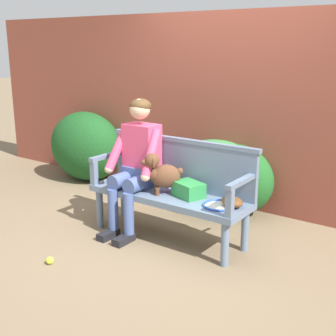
{
  "coord_description": "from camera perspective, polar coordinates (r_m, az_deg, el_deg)",
  "views": [
    {
      "loc": [
        2.42,
        -3.34,
        1.84
      ],
      "look_at": [
        0.0,
        0.0,
        0.71
      ],
      "focal_mm": 48.7,
      "sensor_mm": 36.0,
      "label": 1
    }
  ],
  "objects": [
    {
      "name": "sports_bag",
      "position": [
        4.24,
        2.58,
        -2.69
      ],
      "size": [
        0.33,
        0.28,
        0.14
      ],
      "primitive_type": "cube",
      "rotation": [
        0.0,
        0.0,
        -0.33
      ],
      "color": "#2D8E42",
      "rests_on": "garden_bench"
    },
    {
      "name": "bench_backrest",
      "position": [
        4.45,
        1.64,
        0.65
      ],
      "size": [
        1.66,
        0.06,
        0.5
      ],
      "color": "slate",
      "rests_on": "garden_bench"
    },
    {
      "name": "bench_armrest_left_end",
      "position": [
        4.71,
        -8.26,
        0.65
      ],
      "size": [
        0.06,
        0.49,
        0.28
      ],
      "color": "slate",
      "rests_on": "garden_bench"
    },
    {
      "name": "hedge_bush_far_right",
      "position": [
        5.09,
        8.45,
        -1.39
      ],
      "size": [
        0.87,
        0.61,
        0.78
      ],
      "primitive_type": "ellipsoid",
      "color": "#1E5B23",
      "rests_on": "ground"
    },
    {
      "name": "dog_on_bench",
      "position": [
        4.28,
        -0.74,
        -0.69
      ],
      "size": [
        0.36,
        0.34,
        0.4
      ],
      "color": "brown",
      "rests_on": "garden_bench"
    },
    {
      "name": "bench_armrest_right_end",
      "position": [
        3.83,
        8.61,
        -2.77
      ],
      "size": [
        0.06,
        0.49,
        0.28
      ],
      "color": "slate",
      "rests_on": "garden_bench"
    },
    {
      "name": "ground_plane",
      "position": [
        4.52,
        0.0,
        -8.73
      ],
      "size": [
        40.0,
        40.0,
        0.0
      ],
      "primitive_type": "plane",
      "color": "#7A664C"
    },
    {
      "name": "garden_bench",
      "position": [
        4.37,
        0.0,
        -3.95
      ],
      "size": [
        1.62,
        0.49,
        0.46
      ],
      "color": "slate",
      "rests_on": "ground"
    },
    {
      "name": "person_seated",
      "position": [
        4.48,
        -3.93,
        0.96
      ],
      "size": [
        0.56,
        0.65,
        1.33
      ],
      "color": "black",
      "rests_on": "ground"
    },
    {
      "name": "brick_garden_fence",
      "position": [
        5.33,
        8.63,
        7.13
      ],
      "size": [
        8.0,
        0.3,
        2.19
      ],
      "primitive_type": "cube",
      "color": "brown",
      "rests_on": "ground"
    },
    {
      "name": "hedge_bush_mid_left",
      "position": [
        5.13,
        6.1,
        -0.99
      ],
      "size": [
        1.15,
        0.79,
        0.82
      ],
      "primitive_type": "ellipsoid",
      "color": "#337538",
      "rests_on": "ground"
    },
    {
      "name": "tennis_ball",
      "position": [
        4.14,
        -14.58,
        -11.14
      ],
      "size": [
        0.07,
        0.07,
        0.07
      ],
      "primitive_type": "sphere",
      "color": "#CCDB33",
      "rests_on": "ground"
    },
    {
      "name": "hedge_bush_far_left",
      "position": [
        6.37,
        -10.24,
        2.69
      ],
      "size": [
        1.13,
        0.76,
        0.95
      ],
      "primitive_type": "ellipsoid",
      "color": "#194C1E",
      "rests_on": "ground"
    },
    {
      "name": "baseball_glove",
      "position": [
        4.03,
        8.01,
        -4.2
      ],
      "size": [
        0.27,
        0.25,
        0.09
      ],
      "primitive_type": "ellipsoid",
      "rotation": [
        0.0,
        0.0,
        -0.47
      ],
      "color": "brown",
      "rests_on": "garden_bench"
    },
    {
      "name": "tennis_racket",
      "position": [
        4.05,
        6.65,
        -4.55
      ],
      "size": [
        0.34,
        0.58,
        0.03
      ],
      "color": "blue",
      "rests_on": "garden_bench"
    },
    {
      "name": "hedge_bush_mid_right",
      "position": [
        5.22,
        5.95,
        -2.16
      ],
      "size": [
        0.94,
        0.81,
        0.56
      ],
      "primitive_type": "ellipsoid",
      "color": "#1E5B23",
      "rests_on": "ground"
    }
  ]
}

